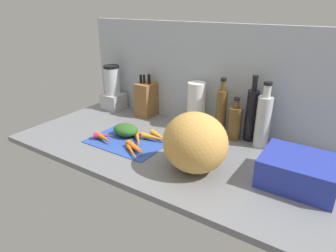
{
  "coord_description": "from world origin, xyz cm",
  "views": [
    {
      "loc": [
        72.86,
        -115.61,
        70.22
      ],
      "look_at": [
        0.27,
        -4.22,
        13.52
      ],
      "focal_mm": 31.17,
      "sensor_mm": 36.0,
      "label": 1
    }
  ],
  "objects": [
    {
      "name": "carrot_2",
      "position": [
        -33.56,
        -15.46,
        2.49
      ],
      "size": [
        14.02,
        6.45,
        3.37
      ],
      "primitive_type": "cone",
      "rotation": [
        0.0,
        1.57,
        -0.24
      ],
      "color": "orange",
      "rests_on": "cutting_board"
    },
    {
      "name": "bottle_2",
      "position": [
        30.68,
        30.61,
        15.04
      ],
      "size": [
        6.01,
        6.01,
        36.01
      ],
      "color": "black",
      "rests_on": "ground_plane"
    },
    {
      "name": "dish_rack",
      "position": [
        61.66,
        -0.38,
        6.17
      ],
      "size": [
        29.56,
        25.27,
        12.35
      ],
      "primitive_type": "cube",
      "color": "#2838AD",
      "rests_on": "ground_plane"
    },
    {
      "name": "carrot_3",
      "position": [
        -11.76,
        -15.35,
        2.44
      ],
      "size": [
        16.57,
        9.02,
        3.27
      ],
      "primitive_type": "cone",
      "rotation": [
        0.0,
        1.57,
        -0.37
      ],
      "color": "orange",
      "rests_on": "cutting_board"
    },
    {
      "name": "bottle_3",
      "position": [
        38.27,
        26.51,
        14.69
      ],
      "size": [
        7.5,
        7.5,
        34.69
      ],
      "color": "silver",
      "rests_on": "ground_plane"
    },
    {
      "name": "carrot_6",
      "position": [
        -17.52,
        -6.51,
        2.08
      ],
      "size": [
        12.69,
        13.01,
        2.57
      ],
      "primitive_type": "cone",
      "rotation": [
        0.0,
        1.57,
        -0.8
      ],
      "color": "orange",
      "rests_on": "cutting_board"
    },
    {
      "name": "carrot_7",
      "position": [
        -19.07,
        1.68,
        1.8
      ],
      "size": [
        16.85,
        4.15,
        2.0
      ],
      "primitive_type": "cone",
      "rotation": [
        0.0,
        1.57,
        0.13
      ],
      "color": "orange",
      "rests_on": "cutting_board"
    },
    {
      "name": "wall_back",
      "position": [
        0.0,
        38.5,
        30.0
      ],
      "size": [
        170.0,
        3.0,
        60.0
      ],
      "primitive_type": "cube",
      "color": "#ADB7C1",
      "rests_on": "ground_plane"
    },
    {
      "name": "paper_towel_roll",
      "position": [
        -1.84,
        29.5,
        13.93
      ],
      "size": [
        10.56,
        10.56,
        27.86
      ],
      "primitive_type": "cylinder",
      "color": "white",
      "rests_on": "ground_plane"
    },
    {
      "name": "knife_block",
      "position": [
        -39.26,
        30.49,
        11.27
      ],
      "size": [
        10.47,
        13.78,
        27.51
      ],
      "color": "olive",
      "rests_on": "ground_plane"
    },
    {
      "name": "bottle_1",
      "position": [
        23.17,
        27.47,
        9.57
      ],
      "size": [
        7.53,
        7.53,
        23.78
      ],
      "color": "brown",
      "rests_on": "ground_plane"
    },
    {
      "name": "winter_squash",
      "position": [
        20.46,
        -13.6,
        13.63
      ],
      "size": [
        29.24,
        26.75,
        27.26
      ],
      "primitive_type": "ellipsoid",
      "color": "gold",
      "rests_on": "ground_plane"
    },
    {
      "name": "carrot_4",
      "position": [
        -11.15,
        -18.88,
        1.8
      ],
      "size": [
        14.25,
        10.45,
        2.0
      ],
      "primitive_type": "cone",
      "rotation": [
        0.0,
        1.57,
        -0.59
      ],
      "color": "orange",
      "rests_on": "cutting_board"
    },
    {
      "name": "cutting_board",
      "position": [
        -23.69,
        -8.74,
        0.4
      ],
      "size": [
        41.25,
        27.09,
        0.8
      ],
      "primitive_type": "cube",
      "color": "#2D51B7",
      "rests_on": "ground_plane"
    },
    {
      "name": "bottle_0",
      "position": [
        14.22,
        28.96,
        13.91
      ],
      "size": [
        5.96,
        5.96,
        32.83
      ],
      "color": "brown",
      "rests_on": "ground_plane"
    },
    {
      "name": "blender_appliance",
      "position": [
        -66.75,
        28.16,
        13.31
      ],
      "size": [
        13.8,
        13.8,
        30.84
      ],
      "color": "#B2B2B7",
      "rests_on": "ground_plane"
    },
    {
      "name": "carrot_0",
      "position": [
        -35.99,
        -13.22,
        2.6
      ],
      "size": [
        11.2,
        8.77,
        3.59
      ],
      "primitive_type": "cone",
      "rotation": [
        0.0,
        1.57,
        0.55
      ],
      "color": "#B2264C",
      "rests_on": "cutting_board"
    },
    {
      "name": "carrot_greens_pile",
      "position": [
        -28.87,
        -3.08,
        4.01
      ],
      "size": [
        15.18,
        11.68,
        6.42
      ],
      "primitive_type": "ellipsoid",
      "color": "#2D6023",
      "rests_on": "cutting_board"
    },
    {
      "name": "carrot_5",
      "position": [
        -10.16,
        2.85,
        2.48
      ],
      "size": [
        13.95,
        7.88,
        3.37
      ],
      "primitive_type": "cone",
      "rotation": [
        0.0,
        1.57,
        -0.35
      ],
      "color": "orange",
      "rests_on": "cutting_board"
    },
    {
      "name": "ground_plane",
      "position": [
        0.0,
        0.0,
        -1.5
      ],
      "size": [
        170.0,
        80.0,
        3.0
      ],
      "primitive_type": "cube",
      "color": "slate"
    },
    {
      "name": "carrot_1",
      "position": [
        -11.12,
        0.21,
        2.43
      ],
      "size": [
        15.19,
        5.0,
        3.26
      ],
      "primitive_type": "cone",
      "rotation": [
        0.0,
        1.57,
        0.12
      ],
      "color": "orange",
      "rests_on": "cutting_board"
    },
    {
      "name": "carrot_8",
      "position": [
        -12.39,
        -13.98,
        2.29
      ],
      "size": [
        14.58,
        7.21,
        2.99
      ],
      "primitive_type": "cone",
      "rotation": [
        0.0,
        1.57,
        -0.31
      ],
      "color": "orange",
      "rests_on": "cutting_board"
    }
  ]
}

